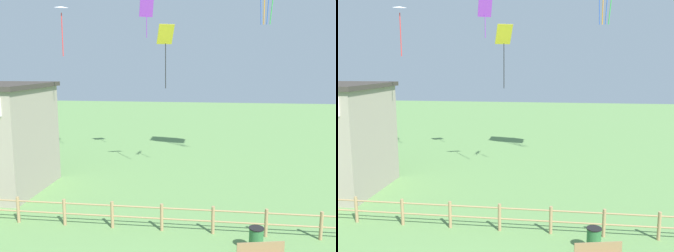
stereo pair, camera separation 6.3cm
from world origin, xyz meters
TOP-DOWN VIEW (x-y plane):
  - wooden_fence at (0.00, 6.06)m, footprint 17.10×0.14m
  - trash_bin at (3.72, 4.73)m, footprint 0.56×0.56m
  - kite_yellow_diamond at (-0.88, 13.70)m, footprint 1.13×1.01m
  - kite_purple_streamer at (-2.63, 17.04)m, footprint 1.01×0.77m
  - kite_white_delta at (-5.84, 10.47)m, footprint 0.96×0.96m

SIDE VIEW (x-z plane):
  - trash_bin at x=3.72m, z-range 0.00..0.95m
  - wooden_fence at x=0.00m, z-range 0.08..1.24m
  - kite_yellow_diamond at x=-0.88m, z-range 6.36..10.06m
  - kite_white_delta at x=-5.84m, z-range 8.26..10.84m
  - kite_purple_streamer at x=-2.63m, z-range 9.18..11.83m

